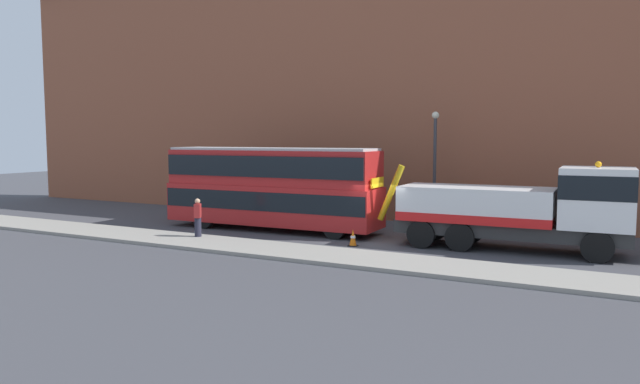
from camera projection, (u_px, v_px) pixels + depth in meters
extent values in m
plane|color=#424247|center=(384.00, 242.00, 25.84)|extent=(120.00, 120.00, 0.00)
cube|color=gray|center=(344.00, 257.00, 22.13)|extent=(60.00, 2.80, 0.15)
cube|color=#935138|center=(433.00, 72.00, 31.17)|extent=(60.00, 1.20, 16.00)
cube|color=#2D2D2D|center=(508.00, 229.00, 23.84)|extent=(9.06, 2.47, 0.55)
cube|color=white|center=(597.00, 198.00, 22.31)|extent=(2.67, 2.67, 2.30)
cube|color=black|center=(597.00, 186.00, 22.27)|extent=(2.70, 2.70, 0.90)
cube|color=silver|center=(476.00, 204.00, 24.31)|extent=(6.17, 2.77, 1.40)
cube|color=red|center=(476.00, 216.00, 24.36)|extent=(6.17, 2.83, 0.36)
cylinder|color=#B79914|center=(391.00, 193.00, 25.90)|extent=(1.24, 0.32, 2.52)
sphere|color=orange|center=(598.00, 164.00, 22.19)|extent=(0.24, 0.24, 0.24)
cylinder|color=black|center=(598.00, 238.00, 23.42)|extent=(1.17, 0.37, 1.16)
cylinder|color=black|center=(597.00, 247.00, 21.43)|extent=(1.17, 0.37, 1.16)
cylinder|color=black|center=(471.00, 229.00, 25.60)|extent=(1.17, 0.37, 1.16)
cylinder|color=black|center=(460.00, 237.00, 23.61)|extent=(1.17, 0.37, 1.16)
cylinder|color=black|center=(435.00, 227.00, 26.29)|extent=(1.17, 0.37, 1.16)
cylinder|color=black|center=(421.00, 234.00, 24.30)|extent=(1.17, 0.37, 1.16)
cube|color=#AD1E1E|center=(272.00, 204.00, 29.00)|extent=(11.07, 2.81, 1.90)
cube|color=#AD1E1E|center=(271.00, 168.00, 28.83)|extent=(10.84, 2.71, 1.70)
cube|color=black|center=(272.00, 199.00, 28.98)|extent=(10.96, 2.86, 0.90)
cube|color=black|center=(271.00, 166.00, 28.82)|extent=(10.74, 2.85, 1.00)
cube|color=#B2B2B2|center=(271.00, 149.00, 28.75)|extent=(10.62, 2.60, 0.12)
cube|color=yellow|center=(377.00, 183.00, 26.48)|extent=(0.10, 1.50, 0.44)
cylinder|color=black|center=(353.00, 222.00, 28.34)|extent=(1.05, 0.33, 1.04)
cylinder|color=black|center=(335.00, 228.00, 26.41)|extent=(1.05, 0.33, 1.04)
cylinder|color=black|center=(229.00, 213.00, 31.47)|extent=(1.05, 0.33, 1.04)
cylinder|color=black|center=(204.00, 218.00, 29.54)|extent=(1.05, 0.33, 1.04)
cylinder|color=#232333|center=(198.00, 227.00, 26.25)|extent=(0.40, 0.40, 0.85)
cube|color=maroon|center=(198.00, 211.00, 26.18)|extent=(0.42, 0.47, 0.62)
sphere|color=tan|center=(197.00, 201.00, 26.14)|extent=(0.24, 0.24, 0.24)
cone|color=orange|center=(353.00, 238.00, 24.75)|extent=(0.32, 0.32, 0.72)
cylinder|color=white|center=(353.00, 237.00, 24.75)|extent=(0.21, 0.21, 0.10)
cube|color=black|center=(353.00, 246.00, 24.78)|extent=(0.36, 0.36, 0.04)
cylinder|color=#38383D|center=(434.00, 174.00, 29.34)|extent=(0.16, 0.16, 5.50)
sphere|color=#EAE5C6|center=(436.00, 115.00, 29.07)|extent=(0.36, 0.36, 0.36)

